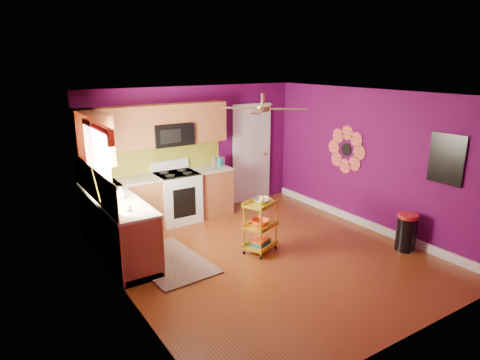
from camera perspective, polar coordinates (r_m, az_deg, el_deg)
ground at (r=6.85m, az=3.76°, el=-9.99°), size 5.00×5.00×0.00m
room_envelope at (r=6.34m, az=4.22°, el=3.50°), size 4.54×5.04×2.52m
lower_cabinets at (r=7.60m, az=-12.74°, el=-4.18°), size 2.81×2.31×0.94m
electric_range at (r=8.17m, az=-8.40°, el=-2.18°), size 0.76×0.66×1.13m
upper_cabinetry at (r=7.62m, az=-13.56°, el=6.45°), size 2.80×2.30×1.26m
left_window at (r=6.30m, az=-18.46°, el=3.63°), size 0.08×1.35×1.08m
panel_door at (r=9.18m, az=1.54°, el=3.47°), size 0.95×0.11×2.15m
right_wall_art at (r=7.66m, az=19.08°, el=3.36°), size 0.04×2.74×1.04m
ceiling_fan at (r=6.38m, az=3.05°, el=9.59°), size 1.01×1.01×0.26m
shag_rug at (r=6.70m, az=-9.39°, el=-10.70°), size 1.06×1.61×0.02m
rolling_cart at (r=6.79m, az=2.76°, el=-5.87°), size 0.61×0.53×0.92m
trash_can at (r=7.41m, az=21.30°, el=-6.49°), size 0.40×0.41×0.61m
teal_kettle at (r=8.50m, az=-2.89°, el=2.45°), size 0.18×0.18×0.21m
toaster at (r=8.50m, az=-2.92°, el=2.50°), size 0.22×0.15×0.18m
soap_bottle_a at (r=6.68m, az=-16.36°, el=-1.67°), size 0.09×0.10×0.21m
soap_bottle_b at (r=6.72m, az=-15.59°, el=-1.65°), size 0.14×0.14×0.18m
counter_dish at (r=7.49m, az=-18.18°, el=-0.56°), size 0.25×0.25×0.06m
counter_cup at (r=6.14m, az=-14.84°, el=-3.64°), size 0.12×0.12×0.10m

